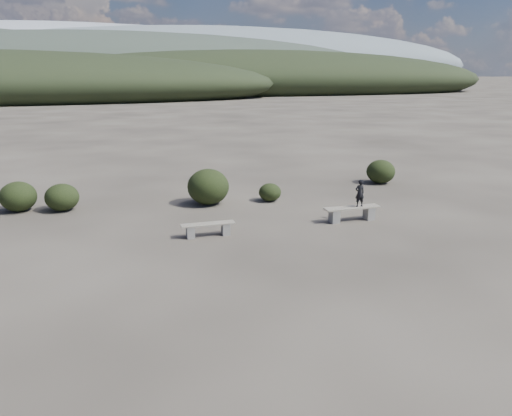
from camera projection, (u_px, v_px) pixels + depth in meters
name	position (u px, v px, depth m)	size (l,w,h in m)	color
ground	(320.00, 295.00, 10.96)	(1200.00, 1200.00, 0.00)	#302B25
bench_left	(208.00, 228.00, 14.83)	(1.60, 0.35, 0.40)	slate
bench_right	(352.00, 212.00, 16.36)	(1.90, 0.40, 0.47)	slate
seated_person	(360.00, 193.00, 16.26)	(0.33, 0.21, 0.89)	black
shrub_a	(62.00, 197.00, 17.56)	(1.17, 1.17, 0.96)	black
shrub_b	(208.00, 187.00, 18.37)	(1.54, 1.54, 1.32)	black
shrub_c	(270.00, 192.00, 18.90)	(0.85, 0.85, 0.68)	black
shrub_e	(381.00, 172.00, 21.94)	(1.24, 1.24, 1.04)	black
shrub_f	(18.00, 196.00, 17.47)	(1.25, 1.25, 1.05)	black
mountain_ridges	(91.00, 63.00, 318.79)	(500.00, 400.00, 56.00)	black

